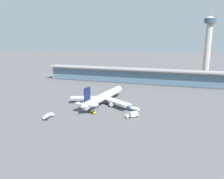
% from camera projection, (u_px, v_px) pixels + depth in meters
% --- Properties ---
extents(ground_plane, '(1200.00, 1200.00, 0.00)m').
position_uv_depth(ground_plane, '(104.00, 105.00, 150.00)').
color(ground_plane, '#515154').
extents(airliner_on_stand, '(45.43, 59.49, 15.84)m').
position_uv_depth(airliner_on_stand, '(103.00, 97.00, 152.34)').
color(airliner_on_stand, white).
rests_on(airliner_on_stand, ground).
extents(service_truck_near_nose_grey, '(6.79, 3.92, 2.70)m').
position_uv_depth(service_truck_near_nose_grey, '(122.00, 104.00, 149.95)').
color(service_truck_near_nose_grey, gray).
rests_on(service_truck_near_nose_grey, ground).
extents(service_truck_under_wing_white, '(2.62, 8.64, 2.95)m').
position_uv_depth(service_truck_under_wing_white, '(48.00, 116.00, 124.70)').
color(service_truck_under_wing_white, silver).
rests_on(service_truck_under_wing_white, ground).
extents(service_truck_mid_apron_white, '(7.11, 6.40, 3.10)m').
position_uv_depth(service_truck_mid_apron_white, '(133.00, 115.00, 126.65)').
color(service_truck_mid_apron_white, silver).
rests_on(service_truck_mid_apron_white, ground).
extents(service_truck_by_tail_blue, '(8.82, 5.28, 2.95)m').
position_uv_depth(service_truck_by_tail_blue, '(133.00, 109.00, 137.29)').
color(service_truck_by_tail_blue, '#234C9E').
rests_on(service_truck_by_tail_blue, ground).
extents(service_truck_on_taxiway_yellow, '(3.30, 3.12, 2.05)m').
position_uv_depth(service_truck_on_taxiway_yellow, '(94.00, 112.00, 132.94)').
color(service_truck_on_taxiway_yellow, yellow).
rests_on(service_truck_on_taxiway_yellow, ground).
extents(terminal_building, '(183.60, 12.80, 15.20)m').
position_uv_depth(terminal_building, '(132.00, 75.00, 223.89)').
color(terminal_building, '#B2ADA3').
rests_on(terminal_building, ground).
extents(control_tower, '(12.00, 12.00, 72.14)m').
position_uv_depth(control_tower, '(208.00, 43.00, 232.45)').
color(control_tower, '#B2ADA3').
rests_on(control_tower, ground).
extents(safety_cone_alpha, '(0.62, 0.62, 0.70)m').
position_uv_depth(safety_cone_alpha, '(122.00, 117.00, 126.15)').
color(safety_cone_alpha, orange).
rests_on(safety_cone_alpha, ground).
extents(safety_cone_bravo, '(0.62, 0.62, 0.70)m').
position_uv_depth(safety_cone_bravo, '(76.00, 109.00, 140.79)').
color(safety_cone_bravo, orange).
rests_on(safety_cone_bravo, ground).
extents(safety_cone_charlie, '(0.62, 0.62, 0.70)m').
position_uv_depth(safety_cone_charlie, '(115.00, 114.00, 131.74)').
color(safety_cone_charlie, orange).
rests_on(safety_cone_charlie, ground).
extents(safety_cone_delta, '(0.62, 0.62, 0.70)m').
position_uv_depth(safety_cone_delta, '(114.00, 115.00, 129.61)').
color(safety_cone_delta, orange).
rests_on(safety_cone_delta, ground).
extents(safety_cone_echo, '(0.62, 0.62, 0.70)m').
position_uv_depth(safety_cone_echo, '(110.00, 115.00, 129.88)').
color(safety_cone_echo, orange).
rests_on(safety_cone_echo, ground).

